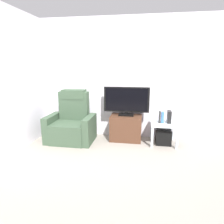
# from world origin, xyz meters

# --- Properties ---
(ground_plane) EXTENTS (6.40, 6.40, 0.00)m
(ground_plane) POSITION_xyz_m (0.00, 0.00, 0.00)
(ground_plane) COLOR gray
(wall_back) EXTENTS (6.40, 0.06, 2.60)m
(wall_back) POSITION_xyz_m (0.00, 1.13, 1.30)
(wall_back) COLOR silver
(wall_back) RESTS_ON ground
(wall_side) EXTENTS (0.06, 4.48, 2.60)m
(wall_side) POSITION_xyz_m (-1.88, 0.00, 1.30)
(wall_side) COLOR silver
(wall_side) RESTS_ON ground
(tv_stand) EXTENTS (0.66, 0.44, 0.55)m
(tv_stand) POSITION_xyz_m (0.10, 0.85, 0.28)
(tv_stand) COLOR #4C2D1E
(tv_stand) RESTS_ON ground
(television) EXTENTS (0.96, 0.20, 0.61)m
(television) POSITION_xyz_m (0.10, 0.87, 0.87)
(television) COLOR black
(television) RESTS_ON tv_stand
(recliner_armchair) EXTENTS (0.98, 0.78, 1.08)m
(recliner_armchair) POSITION_xyz_m (-1.06, 0.66, 0.37)
(recliner_armchair) COLOR #384C38
(recliner_armchair) RESTS_ON ground
(side_table) EXTENTS (0.54, 0.54, 0.46)m
(side_table) POSITION_xyz_m (0.90, 0.75, 0.39)
(side_table) COLOR silver
(side_table) RESTS_ON ground
(subwoofer_box) EXTENTS (0.30, 0.30, 0.30)m
(subwoofer_box) POSITION_xyz_m (0.90, 0.75, 0.15)
(subwoofer_box) COLOR black
(subwoofer_box) RESTS_ON ground
(book_leftmost) EXTENTS (0.03, 0.11, 0.23)m
(book_leftmost) POSITION_xyz_m (0.80, 0.73, 0.58)
(book_leftmost) COLOR #262626
(book_leftmost) RESTS_ON side_table
(book_middle) EXTENTS (0.05, 0.10, 0.23)m
(book_middle) POSITION_xyz_m (0.85, 0.73, 0.57)
(book_middle) COLOR #3366B2
(book_middle) RESTS_ON side_table
(game_console) EXTENTS (0.07, 0.20, 0.25)m
(game_console) POSITION_xyz_m (0.99, 0.76, 0.58)
(game_console) COLOR black
(game_console) RESTS_ON side_table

